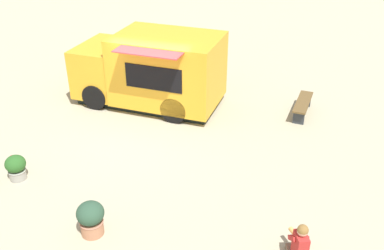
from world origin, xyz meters
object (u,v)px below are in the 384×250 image
at_px(food_truck, 152,71).
at_px(planter_flowering_near, 91,218).
at_px(planter_flowering_far, 16,167).
at_px(person_customer, 299,246).
at_px(plaza_bench, 303,104).

bearing_deg(food_truck, planter_flowering_near, 99.03).
bearing_deg(planter_flowering_far, person_customer, 173.50).
xyz_separation_m(planter_flowering_near, plaza_bench, (-3.86, -6.73, -0.07)).
bearing_deg(planter_flowering_near, plaza_bench, -119.84).
distance_m(food_truck, planter_flowering_near, 6.33).
bearing_deg(food_truck, planter_flowering_far, 71.07).
bearing_deg(planter_flowering_near, person_customer, -173.92).
height_order(food_truck, planter_flowering_far, food_truck).
distance_m(food_truck, plaza_bench, 4.94).
relative_size(food_truck, plaza_bench, 2.90).
height_order(food_truck, person_customer, food_truck).
height_order(planter_flowering_near, plaza_bench, planter_flowering_near).
distance_m(food_truck, planter_flowering_far, 5.32).
distance_m(person_customer, planter_flowering_near, 4.22).
distance_m(planter_flowering_far, plaza_bench, 8.56).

